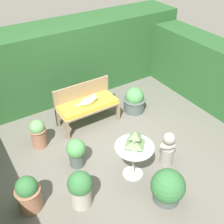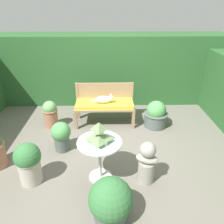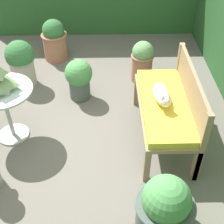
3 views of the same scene
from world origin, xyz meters
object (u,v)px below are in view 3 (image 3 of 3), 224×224
object	(u,v)px
potted_plant_hedge_corner	(79,78)
potted_plant_bench_right	(165,207)
cat	(162,95)
potted_plant_table_near	(142,61)
potted_plant_table_far	(55,40)
patio_table	(4,100)
garden_bench	(165,107)
potted_plant_path_edge	(21,62)

from	to	relation	value
potted_plant_hedge_corner	potted_plant_bench_right	bearing A→B (deg)	23.77
cat	potted_plant_hedge_corner	bearing A→B (deg)	-135.12
potted_plant_table_near	potted_plant_table_far	xyz separation A→B (m)	(-0.62, -1.27, 0.01)
cat	patio_table	bearing A→B (deg)	-97.26
garden_bench	cat	xyz separation A→B (m)	(-0.01, -0.05, 0.16)
potted_plant_table_near	potted_plant_path_edge	distance (m)	1.63
cat	potted_plant_bench_right	bearing A→B (deg)	-10.67
patio_table	potted_plant_table_near	size ratio (longest dim) A/B	1.10
potted_plant_table_near	potted_plant_bench_right	size ratio (longest dim) A/B	1.02
patio_table	potted_plant_bench_right	world-z (taller)	patio_table
potted_plant_bench_right	potted_plant_path_edge	distance (m)	2.70
garden_bench	potted_plant_table_near	size ratio (longest dim) A/B	2.14
potted_plant_hedge_corner	cat	bearing A→B (deg)	50.46
potted_plant_bench_right	potted_plant_path_edge	xyz separation A→B (m)	(-2.17, -1.60, 0.09)
garden_bench	cat	bearing A→B (deg)	-97.43
patio_table	potted_plant_bench_right	bearing A→B (deg)	53.41
cat	potted_plant_table_near	bearing A→B (deg)	178.06
potted_plant_table_near	potted_plant_path_edge	bearing A→B (deg)	-87.66
potted_plant_table_far	cat	bearing A→B (deg)	37.27
garden_bench	potted_plant_table_far	bearing A→B (deg)	-141.87
garden_bench	patio_table	size ratio (longest dim) A/B	1.94
cat	patio_table	world-z (taller)	cat
cat	potted_plant_hedge_corner	distance (m)	1.22
potted_plant_bench_right	potted_plant_path_edge	bearing A→B (deg)	-143.61
garden_bench	potted_plant_table_far	distance (m)	2.25
potted_plant_table_near	potted_plant_hedge_corner	xyz separation A→B (m)	(0.38, -0.84, -0.01)
potted_plant_table_near	potted_plant_bench_right	bearing A→B (deg)	-0.66
potted_plant_hedge_corner	garden_bench	bearing A→B (deg)	51.64
garden_bench	potted_plant_hedge_corner	size ratio (longest dim) A/B	2.30
potted_plant_hedge_corner	potted_plant_table_near	bearing A→B (deg)	114.53
potted_plant_table_near	potted_plant_path_edge	size ratio (longest dim) A/B	0.91
potted_plant_table_near	potted_plant_bench_right	xyz separation A→B (m)	(2.24, -0.03, -0.04)
garden_bench	cat	distance (m)	0.17
potted_plant_bench_right	potted_plant_table_near	bearing A→B (deg)	179.34
potted_plant_table_near	potted_plant_bench_right	distance (m)	2.24
potted_plant_bench_right	potted_plant_table_far	size ratio (longest dim) A/B	0.92
garden_bench	potted_plant_path_edge	bearing A→B (deg)	-121.72
patio_table	potted_plant_table_far	bearing A→B (deg)	169.96
potted_plant_path_edge	potted_plant_table_far	bearing A→B (deg)	152.46
cat	potted_plant_bench_right	xyz separation A→B (m)	(1.10, -0.10, -0.33)
cat	potted_plant_path_edge	size ratio (longest dim) A/B	0.71
potted_plant_hedge_corner	potted_plant_bench_right	size ratio (longest dim) A/B	0.95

